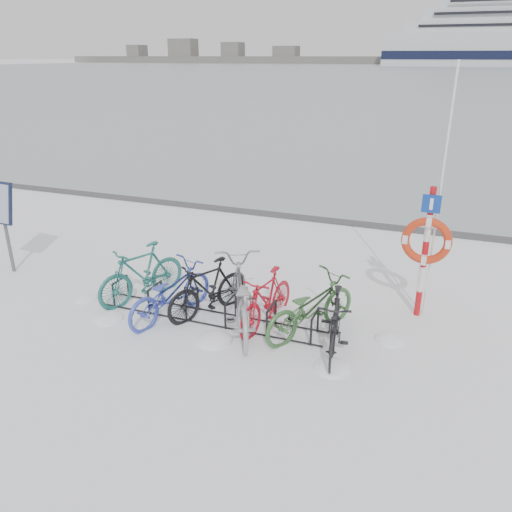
# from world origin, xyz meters

# --- Properties ---
(ground) EXTENTS (900.00, 900.00, 0.00)m
(ground) POSITION_xyz_m (0.00, 0.00, 0.00)
(ground) COLOR white
(ground) RESTS_ON ground
(ice_sheet) EXTENTS (400.00, 298.00, 0.02)m
(ice_sheet) POSITION_xyz_m (0.00, 155.00, 0.01)
(ice_sheet) COLOR #97A2AA
(ice_sheet) RESTS_ON ground
(quay_edge) EXTENTS (400.00, 0.25, 0.10)m
(quay_edge) POSITION_xyz_m (0.00, 5.90, 0.05)
(quay_edge) COLOR #3F3F42
(quay_edge) RESTS_ON ground
(bike_rack) EXTENTS (4.00, 0.48, 0.46)m
(bike_rack) POSITION_xyz_m (0.00, 0.00, 0.18)
(bike_rack) COLOR black
(bike_rack) RESTS_ON ground
(info_board) EXTENTS (0.65, 0.27, 1.90)m
(info_board) POSITION_xyz_m (-4.72, 0.36, 1.37)
(info_board) COLOR #595B5E
(info_board) RESTS_ON ground
(lifebuoy_station) EXTENTS (0.79, 0.23, 4.12)m
(lifebuoy_station) POSITION_xyz_m (3.28, 1.33, 1.38)
(lifebuoy_station) COLOR #B30E13
(lifebuoy_station) RESTS_ON ground
(shoreline) EXTENTS (180.00, 12.00, 9.50)m
(shoreline) POSITION_xyz_m (-122.02, 260.00, 2.79)
(shoreline) COLOR #515151
(shoreline) RESTS_ON ground
(bike_0) EXTENTS (1.20, 1.83, 1.07)m
(bike_0) POSITION_xyz_m (-1.51, 0.27, 0.54)
(bike_0) COLOR #1F625B
(bike_0) RESTS_ON ground
(bike_1) EXTENTS (1.15, 1.95, 0.97)m
(bike_1) POSITION_xyz_m (-0.69, -0.14, 0.48)
(bike_1) COLOR #3445B1
(bike_1) RESTS_ON ground
(bike_2) EXTENTS (1.20, 1.70, 1.01)m
(bike_2) POSITION_xyz_m (-0.13, 0.18, 0.50)
(bike_2) COLOR black
(bike_2) RESTS_ON ground
(bike_3) EXTENTS (1.67, 2.33, 1.16)m
(bike_3) POSITION_xyz_m (0.56, -0.05, 0.58)
(bike_3) COLOR #919498
(bike_3) RESTS_ON ground
(bike_4) EXTENTS (0.76, 1.68, 0.98)m
(bike_4) POSITION_xyz_m (0.94, 0.16, 0.49)
(bike_4) COLOR #B41120
(bike_4) RESTS_ON ground
(bike_5) EXTENTS (1.53, 1.97, 0.99)m
(bike_5) POSITION_xyz_m (1.68, 0.17, 0.50)
(bike_5) COLOR #335F30
(bike_5) RESTS_ON ground
(bike_6) EXTENTS (0.69, 1.69, 0.98)m
(bike_6) POSITION_xyz_m (2.16, -0.23, 0.49)
(bike_6) COLOR black
(bike_6) RESTS_ON ground
(snow_drifts) EXTENTS (5.89, 1.95, 0.21)m
(snow_drifts) POSITION_xyz_m (0.55, -0.13, 0.00)
(snow_drifts) COLOR white
(snow_drifts) RESTS_ON ground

